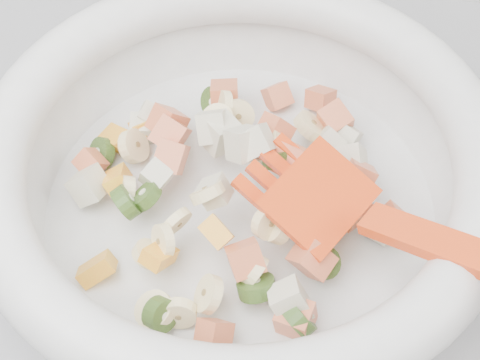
# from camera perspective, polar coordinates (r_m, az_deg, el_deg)

# --- Properties ---
(mixing_bowl) EXTENTS (0.48, 0.37, 0.15)m
(mixing_bowl) POSITION_cam_1_polar(r_m,az_deg,el_deg) (0.52, 0.07, 0.60)
(mixing_bowl) COLOR white
(mixing_bowl) RESTS_ON counter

